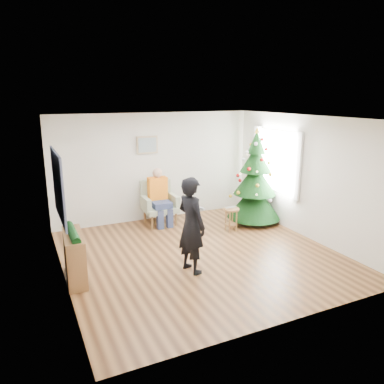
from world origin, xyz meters
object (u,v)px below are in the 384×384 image
christmas_tree (255,181)px  standing_man (191,225)px  stool (231,219)px  console (75,257)px  armchair (159,208)px

christmas_tree → standing_man: (-2.48, -1.73, -0.19)m
christmas_tree → stool: (-0.82, -0.30, -0.76)m
stool → christmas_tree: bearing=20.4°
christmas_tree → console: bearing=-164.7°
stool → console: size_ratio=0.53×
armchair → console: bearing=-136.3°
armchair → christmas_tree: bearing=-21.6°
armchair → stool: bearing=-41.5°
christmas_tree → console: christmas_tree is taller
christmas_tree → console: 4.56m
christmas_tree → standing_man: christmas_tree is taller
stool → console: (-3.54, -0.89, 0.13)m
christmas_tree → console: (-4.36, -1.20, -0.63)m
console → stool: bearing=17.8°
standing_man → console: 2.00m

